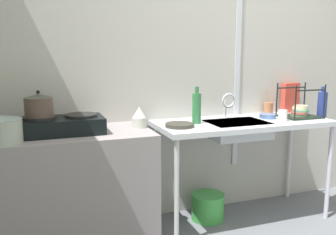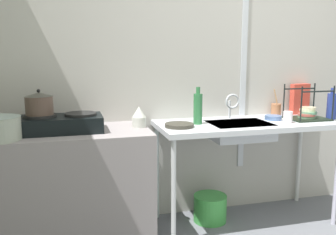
% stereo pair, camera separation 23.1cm
% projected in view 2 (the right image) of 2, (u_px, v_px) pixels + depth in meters
% --- Properties ---
extents(wall_back, '(4.79, 0.10, 2.53)m').
position_uv_depth(wall_back, '(234.00, 66.00, 3.19)').
color(wall_back, '#B7B2AA').
rests_on(wall_back, ground).
extents(wall_metal_strip, '(0.05, 0.01, 2.02)m').
position_uv_depth(wall_metal_strip, '(244.00, 52.00, 3.12)').
color(wall_metal_strip, silver).
extents(counter_concrete, '(1.13, 0.58, 0.84)m').
position_uv_depth(counter_concrete, '(71.00, 188.00, 2.64)').
color(counter_concrete, gray).
rests_on(counter_concrete, ground).
extents(counter_sink, '(1.44, 0.58, 0.84)m').
position_uv_depth(counter_sink, '(247.00, 130.00, 2.94)').
color(counter_sink, silver).
rests_on(counter_sink, ground).
extents(stove, '(0.56, 0.31, 0.13)m').
position_uv_depth(stove, '(61.00, 123.00, 2.55)').
color(stove, black).
rests_on(stove, counter_concrete).
extents(pot_on_left_burner, '(0.19, 0.19, 0.17)m').
position_uv_depth(pot_on_left_burner, '(39.00, 104.00, 2.49)').
color(pot_on_left_burner, '#4E3C32').
rests_on(pot_on_left_burner, stove).
extents(percolator, '(0.10, 0.10, 0.15)m').
position_uv_depth(percolator, '(139.00, 117.00, 2.71)').
color(percolator, beige).
rests_on(percolator, counter_concrete).
extents(sink_basin, '(0.48, 0.36, 0.12)m').
position_uv_depth(sink_basin, '(239.00, 131.00, 2.89)').
color(sink_basin, silver).
rests_on(sink_basin, counter_sink).
extents(faucet, '(0.12, 0.07, 0.21)m').
position_uv_depth(faucet, '(232.00, 103.00, 3.02)').
color(faucet, silver).
rests_on(faucet, counter_sink).
extents(frying_pan, '(0.22, 0.22, 0.03)m').
position_uv_depth(frying_pan, '(179.00, 125.00, 2.72)').
color(frying_pan, '#36342B').
rests_on(frying_pan, counter_sink).
extents(dish_rack, '(0.31, 0.26, 0.29)m').
position_uv_depth(dish_rack, '(307.00, 113.00, 3.04)').
color(dish_rack, black).
rests_on(dish_rack, counter_sink).
extents(cup_by_rack, '(0.07, 0.07, 0.09)m').
position_uv_depth(cup_by_rack, '(288.00, 117.00, 2.89)').
color(cup_by_rack, white).
rests_on(cup_by_rack, counter_sink).
extents(small_bowl_on_drainboard, '(0.14, 0.14, 0.04)m').
position_uv_depth(small_bowl_on_drainboard, '(273.00, 118.00, 3.02)').
color(small_bowl_on_drainboard, '#5572A5').
rests_on(small_bowl_on_drainboard, counter_sink).
extents(bottle_by_sink, '(0.07, 0.07, 0.29)m').
position_uv_depth(bottle_by_sink, '(198.00, 108.00, 2.82)').
color(bottle_by_sink, '#2F713F').
rests_on(bottle_by_sink, counter_sink).
extents(bottle_by_rack, '(0.08, 0.08, 0.26)m').
position_uv_depth(bottle_by_rack, '(332.00, 106.00, 3.04)').
color(bottle_by_rack, navy).
rests_on(bottle_by_rack, counter_sink).
extents(cereal_box, '(0.19, 0.08, 0.27)m').
position_uv_depth(cereal_box, '(300.00, 99.00, 3.30)').
color(cereal_box, '#D34333').
rests_on(cereal_box, counter_sink).
extents(utensil_jar, '(0.08, 0.08, 0.23)m').
position_uv_depth(utensil_jar, '(276.00, 109.00, 3.24)').
color(utensil_jar, '#A46642').
rests_on(utensil_jar, counter_sink).
extents(bucket_on_floor, '(0.27, 0.27, 0.22)m').
position_uv_depth(bucket_on_floor, '(210.00, 208.00, 3.05)').
color(bucket_on_floor, green).
rests_on(bucket_on_floor, ground).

